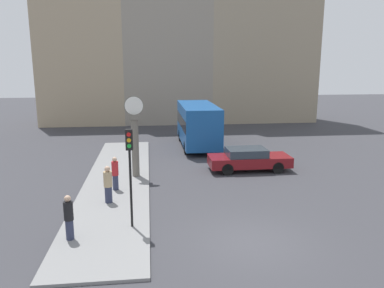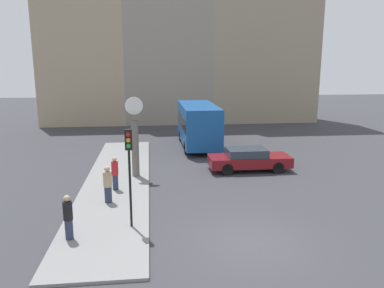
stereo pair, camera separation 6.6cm
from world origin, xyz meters
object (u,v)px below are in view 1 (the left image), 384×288
(sedan_car, at_px, (248,159))
(pedestrian_red_top, at_px, (115,173))
(pedestrian_tan_coat, at_px, (108,184))
(pedestrian_black_jacket, at_px, (69,217))
(bus_distant, at_px, (198,123))
(traffic_light_near, at_px, (130,158))
(street_clock, at_px, (135,139))

(sedan_car, relative_size, pedestrian_red_top, 2.88)
(pedestrian_tan_coat, distance_m, pedestrian_black_jacket, 3.61)
(pedestrian_black_jacket, relative_size, pedestrian_red_top, 0.98)
(bus_distant, height_order, traffic_light_near, traffic_light_near)
(bus_distant, relative_size, pedestrian_black_jacket, 4.48)
(sedan_car, height_order, pedestrian_tan_coat, pedestrian_tan_coat)
(pedestrian_tan_coat, bearing_deg, bus_distant, 64.19)
(sedan_car, height_order, bus_distant, bus_distant)
(traffic_light_near, relative_size, pedestrian_red_top, 2.27)
(bus_distant, height_order, pedestrian_red_top, bus_distant)
(sedan_car, distance_m, street_clock, 6.71)
(street_clock, height_order, pedestrian_black_jacket, street_clock)
(sedan_car, relative_size, street_clock, 1.08)
(pedestrian_tan_coat, bearing_deg, traffic_light_near, -67.00)
(street_clock, xyz_separation_m, pedestrian_black_jacket, (-2.08, -7.38, -1.25))
(pedestrian_black_jacket, bearing_deg, street_clock, 74.29)
(sedan_car, bearing_deg, pedestrian_tan_coat, -148.66)
(pedestrian_black_jacket, bearing_deg, pedestrian_tan_coat, 74.10)
(traffic_light_near, bearing_deg, bus_distant, 72.71)
(street_clock, xyz_separation_m, pedestrian_tan_coat, (-1.09, -3.91, -1.24))
(sedan_car, bearing_deg, traffic_light_near, -131.58)
(bus_distant, bearing_deg, pedestrian_red_top, -118.86)
(sedan_car, xyz_separation_m, pedestrian_tan_coat, (-7.59, -4.62, 0.25))
(sedan_car, height_order, pedestrian_red_top, pedestrian_red_top)
(bus_distant, xyz_separation_m, traffic_light_near, (-4.36, -14.01, 1.00))
(street_clock, relative_size, pedestrian_red_top, 2.66)
(traffic_light_near, xyz_separation_m, street_clock, (-0.04, 6.57, -0.61))
(street_clock, bearing_deg, pedestrian_black_jacket, -105.71)
(pedestrian_tan_coat, bearing_deg, pedestrian_black_jacket, -105.90)
(sedan_car, xyz_separation_m, street_clock, (-6.50, -0.71, 1.49))
(sedan_car, bearing_deg, street_clock, -173.73)
(pedestrian_tan_coat, bearing_deg, pedestrian_red_top, 84.31)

